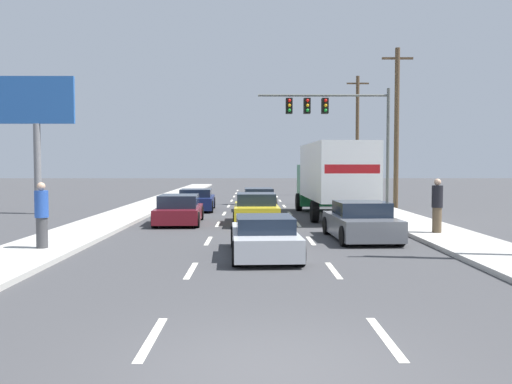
% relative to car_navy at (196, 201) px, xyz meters
% --- Properties ---
extents(ground_plane, '(140.00, 140.00, 0.00)m').
position_rel_car_navy_xyz_m(ground_plane, '(3.34, 1.94, -0.55)').
color(ground_plane, '#3D3D3F').
extents(sidewalk_right, '(2.45, 80.00, 0.14)m').
position_rel_car_navy_xyz_m(sidewalk_right, '(9.81, -3.06, -0.48)').
color(sidewalk_right, '#B2AFA8').
rests_on(sidewalk_right, ground_plane).
extents(sidewalk_left, '(2.45, 80.00, 0.14)m').
position_rel_car_navy_xyz_m(sidewalk_left, '(-3.14, -3.06, -0.48)').
color(sidewalk_left, '#B2AFA8').
rests_on(sidewalk_left, ground_plane).
extents(lane_markings, '(3.54, 52.00, 0.01)m').
position_rel_car_navy_xyz_m(lane_markings, '(3.34, -1.83, -0.55)').
color(lane_markings, silver).
rests_on(lane_markings, ground_plane).
extents(car_navy, '(2.09, 4.15, 1.20)m').
position_rel_car_navy_xyz_m(car_navy, '(0.00, 0.00, 0.00)').
color(car_navy, '#141E4C').
rests_on(car_navy, ground_plane).
extents(car_maroon, '(2.05, 4.21, 1.25)m').
position_rel_car_navy_xyz_m(car_maroon, '(-0.04, -6.65, 0.02)').
color(car_maroon, maroon).
rests_on(car_maroon, ground_plane).
extents(car_tan, '(1.97, 4.31, 1.24)m').
position_rel_car_navy_xyz_m(car_tan, '(3.42, 0.14, 0.03)').
color(car_tan, tan).
rests_on(car_tan, ground_plane).
extents(car_yellow, '(2.00, 4.27, 1.31)m').
position_rel_car_navy_xyz_m(car_yellow, '(3.26, -6.56, 0.04)').
color(car_yellow, yellow).
rests_on(car_yellow, ground_plane).
extents(car_silver, '(1.99, 4.31, 1.13)m').
position_rel_car_navy_xyz_m(car_silver, '(3.42, -14.78, -0.03)').
color(car_silver, '#B7BABF').
rests_on(car_silver, ground_plane).
extents(box_truck, '(2.87, 9.17, 3.51)m').
position_rel_car_navy_xyz_m(box_truck, '(6.94, -3.80, 1.49)').
color(box_truck, white).
rests_on(box_truck, ground_plane).
extents(car_gray, '(2.14, 4.10, 1.29)m').
position_rel_car_navy_xyz_m(car_gray, '(6.75, -11.57, 0.03)').
color(car_gray, slate).
rests_on(car_gray, ground_plane).
extents(traffic_signal_mast, '(8.21, 0.69, 7.28)m').
position_rel_car_navy_xyz_m(traffic_signal_mast, '(7.91, 3.98, 5.08)').
color(traffic_signal_mast, '#595B56').
rests_on(traffic_signal_mast, ground_plane).
extents(utility_pole_mid, '(1.80, 0.28, 9.27)m').
position_rel_car_navy_xyz_m(utility_pole_mid, '(11.49, 1.74, 4.22)').
color(utility_pole_mid, brown).
rests_on(utility_pole_mid, ground_plane).
extents(utility_pole_far, '(1.80, 0.28, 9.74)m').
position_rel_car_navy_xyz_m(utility_pole_far, '(11.67, 14.39, 4.46)').
color(utility_pole_far, brown).
rests_on(utility_pole_far, ground_plane).
extents(roadside_billboard, '(3.89, 0.36, 7.03)m').
position_rel_car_navy_xyz_m(roadside_billboard, '(-7.95, -1.89, 4.42)').
color(roadside_billboard, slate).
rests_on(roadside_billboard, ground_plane).
extents(pedestrian_near_corner, '(0.38, 0.38, 1.88)m').
position_rel_car_navy_xyz_m(pedestrian_near_corner, '(-2.93, -14.20, 0.53)').
color(pedestrian_near_corner, '#3F3F42').
rests_on(pedestrian_near_corner, sidewalk_left).
extents(pedestrian_mid_block, '(0.38, 0.38, 1.90)m').
position_rel_car_navy_xyz_m(pedestrian_mid_block, '(9.59, -10.77, 0.54)').
color(pedestrian_mid_block, brown).
rests_on(pedestrian_mid_block, sidewalk_right).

